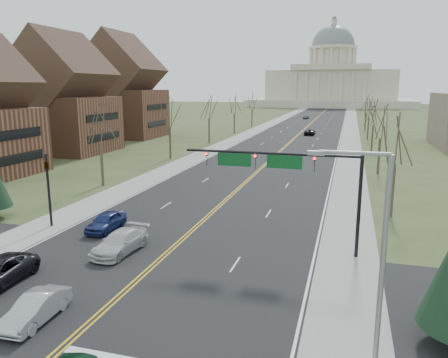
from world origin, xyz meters
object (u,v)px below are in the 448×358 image
Objects in this scene: signal_left at (48,182)px; car_sb_outer_second at (106,221)px; car_sb_inner_lead at (36,309)px; car_sb_inner_second at (120,242)px; car_far_sb at (306,117)px; car_far_nb at (310,132)px; signal_mast at (283,169)px; street_light at (375,259)px.

signal_left is 1.41× the size of car_sb_outer_second.
car_sb_outer_second reaches higher than car_sb_inner_lead.
car_sb_inner_second reaches higher than car_far_sb.
car_far_nb is (5.79, 79.27, -0.04)m from car_sb_inner_second.
car_sb_inner_lead is 141.01m from car_far_sb.
car_far_sb is at bearing 86.36° from signal_left.
signal_left is at bearing 80.16° from car_far_nb.
signal_mast is 2.02× the size of signal_left.
car_sb_outer_second is (-14.03, 0.28, -5.02)m from signal_mast.
car_far_nb is at bearing 84.61° from car_sb_inner_lead.
car_sb_inner_second is at bearing 91.48° from car_sb_inner_lead.
car_sb_inner_lead is at bearing -55.31° from signal_left.
street_light reaches higher than signal_left.
signal_mast is 2.90× the size of car_far_sb.
car_sb_inner_lead is at bearing -82.09° from car_far_sb.
car_sb_outer_second is (-19.32, 13.77, -4.49)m from street_light.
car_sb_inner_second is at bearing 86.58° from car_far_nb.
signal_left is 1.20× the size of car_far_nb.
car_sb_outer_second is 75.91m from car_far_nb.
signal_mast reaches higher than car_far_nb.
street_light reaches higher than car_far_nb.
street_light is at bearing -75.92° from car_far_sb.
signal_left reaches higher than car_far_nb.
car_far_nb is at bearing 79.40° from signal_left.
signal_left reaches higher than car_far_sb.
car_far_sb is at bearing 96.48° from street_light.
car_sb_inner_second reaches higher than car_sb_outer_second.
signal_left is 0.66× the size of street_light.
car_sb_inner_second is (8.37, -3.65, -2.97)m from signal_left.
street_light is at bearing -4.24° from car_sb_inner_lead.
street_light reaches higher than signal_mast.
signal_left is 27.78m from street_light.
car_far_nb is (9.24, 75.35, -0.03)m from car_sb_outer_second.
signal_mast is 2.97× the size of car_sb_inner_lead.
car_far_nb is at bearing 83.33° from car_sb_outer_second.
signal_mast is 2.84× the size of car_sb_outer_second.
signal_mast reaches higher than car_sb_inner_second.
street_light is (5.29, -13.50, -0.54)m from signal_mast.
street_light is 1.80× the size of car_sb_inner_second.
car_far_sb reaches higher than car_sb_inner_lead.
car_far_nb is (-4.79, 75.62, -5.06)m from signal_mast.
signal_mast is at bearing -0.00° from signal_left.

